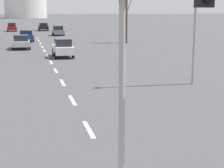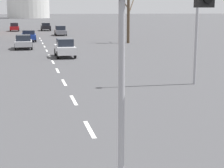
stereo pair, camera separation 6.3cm
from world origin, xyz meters
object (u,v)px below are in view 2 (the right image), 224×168
object	(u,v)px
street_lamp_right	(191,5)
sedan_near_right	(65,48)
sedan_distant_centre	(14,27)
sedan_far_left	(29,36)
sedan_mid_centre	(60,31)
traffic_signal_centre_tall	(151,11)
sedan_near_left	(46,27)
sedan_far_right	(23,42)

from	to	relation	value
street_lamp_right	sedan_near_right	bearing A→B (deg)	111.41
sedan_distant_centre	sedan_far_left	bearing A→B (deg)	-84.55
sedan_mid_centre	sedan_far_left	distance (m)	12.52
traffic_signal_centre_tall	sedan_near_right	bearing A→B (deg)	88.22
sedan_distant_centre	sedan_near_right	bearing A→B (deg)	-82.93
sedan_mid_centre	traffic_signal_centre_tall	bearing A→B (deg)	-93.21
sedan_far_left	sedan_near_left	bearing A→B (deg)	82.06
sedan_distant_centre	sedan_mid_centre	bearing A→B (deg)	-62.18
sedan_near_right	sedan_far_left	world-z (taller)	sedan_near_right
sedan_near_right	sedan_far_left	xyz separation A→B (m)	(-3.02, 18.24, -0.05)
street_lamp_right	sedan_distant_centre	size ratio (longest dim) A/B	1.64
sedan_mid_centre	sedan_near_right	bearing A→B (deg)	-94.47
sedan_far_left	sedan_far_right	bearing A→B (deg)	-93.79
traffic_signal_centre_tall	sedan_mid_centre	bearing A→B (deg)	86.79
street_lamp_right	sedan_far_right	xyz separation A→B (m)	(-9.27, 22.56, -3.66)
sedan_near_left	sedan_near_right	distance (m)	44.88
street_lamp_right	sedan_far_right	bearing A→B (deg)	112.33
sedan_mid_centre	street_lamp_right	bearing A→B (deg)	-85.72
street_lamp_right	sedan_far_left	xyz separation A→B (m)	(-8.61, 32.51, -3.66)
street_lamp_right	sedan_mid_centre	xyz separation A→B (m)	(-3.28, 43.84, -3.65)
sedan_distant_centre	street_lamp_right	bearing A→B (deg)	-79.28
sedan_far_right	sedan_distant_centre	distance (m)	36.14
traffic_signal_centre_tall	sedan_mid_centre	xyz separation A→B (m)	(3.13, 55.75, -3.38)
traffic_signal_centre_tall	sedan_near_right	world-z (taller)	traffic_signal_centre_tall
sedan_near_right	sedan_far_right	distance (m)	9.07
sedan_far_left	sedan_far_right	xyz separation A→B (m)	(-0.66, -9.95, -0.00)
sedan_near_left	sedan_mid_centre	size ratio (longest dim) A/B	1.03
traffic_signal_centre_tall	sedan_far_right	bearing A→B (deg)	94.74
sedan_far_left	sedan_far_right	size ratio (longest dim) A/B	1.03
sedan_near_left	sedan_far_right	bearing A→B (deg)	-96.82
sedan_near_left	sedan_mid_centre	xyz separation A→B (m)	(1.61, -15.31, -0.04)
sedan_far_left	sedan_distant_centre	size ratio (longest dim) A/B	0.95
traffic_signal_centre_tall	sedan_far_right	size ratio (longest dim) A/B	1.36
sedan_mid_centre	sedan_distant_centre	size ratio (longest dim) A/B	0.97
sedan_near_right	sedan_far_right	size ratio (longest dim) A/B	0.97
traffic_signal_centre_tall	sedan_far_left	world-z (taller)	traffic_signal_centre_tall
sedan_near_right	traffic_signal_centre_tall	bearing A→B (deg)	-91.78
traffic_signal_centre_tall	street_lamp_right	world-z (taller)	street_lamp_right
sedan_near_right	street_lamp_right	bearing A→B (deg)	-68.59
sedan_near_right	sedan_near_left	bearing A→B (deg)	89.10
street_lamp_right	sedan_near_right	size ratio (longest dim) A/B	1.83
traffic_signal_centre_tall	sedan_distant_centre	size ratio (longest dim) A/B	1.26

